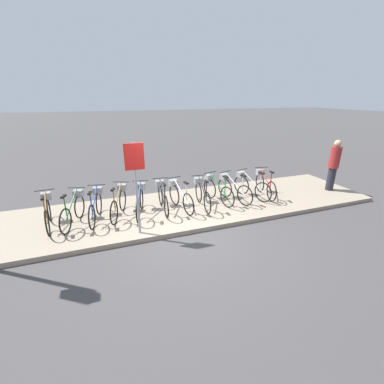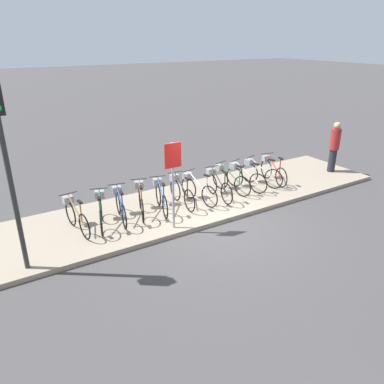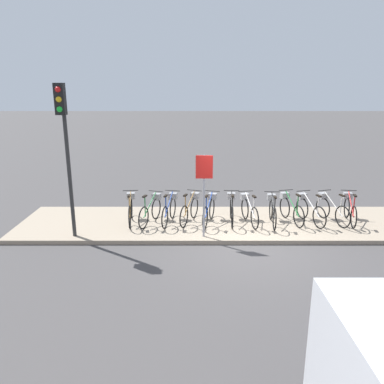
# 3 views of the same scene
# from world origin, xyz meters

# --- Properties ---
(ground_plane) EXTENTS (120.00, 120.00, 0.00)m
(ground_plane) POSITION_xyz_m (0.00, 0.00, 0.00)
(ground_plane) COLOR #423F3F
(sidewalk) EXTENTS (13.04, 2.91, 0.12)m
(sidewalk) POSITION_xyz_m (0.00, 1.45, 0.06)
(sidewalk) COLOR gray
(sidewalk) RESTS_ON ground_plane
(parked_bicycle_0) EXTENTS (0.46, 1.53, 0.95)m
(parked_bicycle_0) POSITION_xyz_m (-3.25, 1.45, 0.54)
(parked_bicycle_0) COLOR black
(parked_bicycle_0) RESTS_ON sidewalk
(parked_bicycle_1) EXTENTS (0.62, 1.47, 0.95)m
(parked_bicycle_1) POSITION_xyz_m (-2.62, 1.39, 0.54)
(parked_bicycle_1) COLOR black
(parked_bicycle_1) RESTS_ON sidewalk
(parked_bicycle_2) EXTENTS (0.49, 1.51, 0.95)m
(parked_bicycle_2) POSITION_xyz_m (-2.08, 1.43, 0.54)
(parked_bicycle_2) COLOR black
(parked_bicycle_2) RESTS_ON sidewalk
(parked_bicycle_3) EXTENTS (0.65, 1.46, 0.95)m
(parked_bicycle_3) POSITION_xyz_m (-1.47, 1.49, 0.54)
(parked_bicycle_3) COLOR black
(parked_bicycle_3) RESTS_ON sidewalk
(parked_bicycle_4) EXTENTS (0.56, 1.49, 0.95)m
(parked_bicycle_4) POSITION_xyz_m (-0.91, 1.40, 0.54)
(parked_bicycle_4) COLOR black
(parked_bicycle_4) RESTS_ON sidewalk
(parked_bicycle_5) EXTENTS (0.46, 1.54, 0.95)m
(parked_bicycle_5) POSITION_xyz_m (-0.25, 1.44, 0.54)
(parked_bicycle_5) COLOR black
(parked_bicycle_5) RESTS_ON sidewalk
(parked_bicycle_6) EXTENTS (0.46, 1.52, 0.95)m
(parked_bicycle_6) POSITION_xyz_m (0.24, 1.37, 0.54)
(parked_bicycle_6) COLOR black
(parked_bicycle_6) RESTS_ON sidewalk
(parked_bicycle_7) EXTENTS (0.46, 1.53, 0.95)m
(parked_bicycle_7) POSITION_xyz_m (0.93, 1.31, 0.54)
(parked_bicycle_7) COLOR black
(parked_bicycle_7) RESTS_ON sidewalk
(parked_bicycle_8) EXTENTS (0.51, 1.51, 0.95)m
(parked_bicycle_8) POSITION_xyz_m (1.50, 1.50, 0.54)
(parked_bicycle_8) COLOR black
(parked_bicycle_8) RESTS_ON sidewalk
(parked_bicycle_9) EXTENTS (0.58, 1.49, 0.95)m
(parked_bicycle_9) POSITION_xyz_m (2.03, 1.42, 0.54)
(parked_bicycle_9) COLOR black
(parked_bicycle_9) RESTS_ON sidewalk
(parked_bicycle_10) EXTENTS (0.63, 1.47, 0.95)m
(parked_bicycle_10) POSITION_xyz_m (2.69, 1.47, 0.54)
(parked_bicycle_10) COLOR black
(parked_bicycle_10) RESTS_ON sidewalk
(parked_bicycle_11) EXTENTS (0.46, 1.52, 0.95)m
(parked_bicycle_11) POSITION_xyz_m (3.26, 1.46, 0.54)
(parked_bicycle_11) COLOR black
(parked_bicycle_11) RESTS_ON sidewalk
(traffic_light) EXTENTS (0.24, 0.40, 3.97)m
(traffic_light) POSITION_xyz_m (-4.60, 0.25, 2.96)
(traffic_light) COLOR #2D2D2D
(traffic_light) RESTS_ON sidewalk
(sign_post) EXTENTS (0.44, 0.07, 2.21)m
(sign_post) POSITION_xyz_m (-1.11, 0.29, 1.63)
(sign_post) COLOR #99999E
(sign_post) RESTS_ON sidewalk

